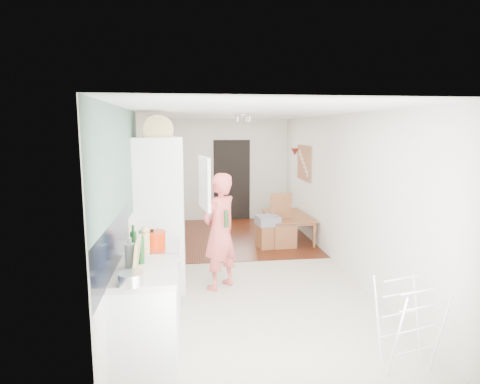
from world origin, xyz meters
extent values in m
cube|color=beige|center=(0.00, 0.00, 0.00)|extent=(3.20, 7.00, 0.01)
cube|color=#5F2417|center=(0.00, 1.85, 0.01)|extent=(3.20, 3.30, 0.01)
cube|color=slate|center=(-1.59, -2.00, 1.85)|extent=(0.02, 3.00, 1.30)
cube|color=black|center=(-1.59, -2.55, 1.15)|extent=(0.02, 1.90, 0.50)
cube|color=black|center=(0.20, 3.48, 1.00)|extent=(0.90, 0.04, 2.00)
cube|color=white|center=(-1.30, -2.55, 0.43)|extent=(0.60, 0.90, 0.86)
cube|color=silver|center=(-1.30, -2.55, 0.89)|extent=(0.62, 0.92, 0.06)
cube|color=white|center=(-1.30, -1.80, 0.44)|extent=(0.60, 0.60, 0.88)
cube|color=silver|center=(-1.30, -1.80, 0.90)|extent=(0.60, 0.60, 0.04)
cube|color=white|center=(-1.27, -0.78, 1.07)|extent=(0.66, 0.66, 2.15)
cube|color=white|center=(-0.66, -1.08, 1.55)|extent=(0.14, 0.56, 0.70)
cube|color=white|center=(-0.96, -0.78, 1.55)|extent=(0.02, 0.52, 0.66)
cube|color=tan|center=(1.58, 1.90, 1.55)|extent=(0.03, 0.90, 0.70)
cube|color=brown|center=(1.57, 1.90, 1.55)|extent=(0.00, 0.94, 0.74)
cone|color=maroon|center=(1.54, 2.55, 1.75)|extent=(0.18, 0.18, 0.16)
imported|color=#DD5752|center=(-0.45, -0.87, 0.98)|extent=(0.85, 0.83, 1.96)
imported|color=brown|center=(1.17, 1.49, 0.22)|extent=(0.73, 1.27, 0.44)
cube|color=gray|center=(0.61, 0.97, 0.54)|extent=(0.46, 0.46, 0.18)
cylinder|color=red|center=(-1.30, -1.80, 1.01)|extent=(0.36, 0.36, 0.18)
cylinder|color=silver|center=(-1.38, -2.95, 0.97)|extent=(0.27, 0.27, 0.11)
cylinder|color=#17441B|center=(-0.37, -1.03, 1.05)|extent=(0.05, 0.05, 0.24)
cylinder|color=#17441B|center=(-1.36, -2.38, 1.06)|extent=(0.07, 0.07, 0.28)
cylinder|color=#17441B|center=(-1.45, -2.24, 1.07)|extent=(0.08, 0.08, 0.29)
cylinder|color=beige|center=(-1.45, -2.49, 1.04)|extent=(0.10, 0.10, 0.24)
cylinder|color=tan|center=(-1.34, -2.12, 1.04)|extent=(0.08, 0.08, 0.25)
cylinder|color=tan|center=(-1.33, -2.02, 1.03)|extent=(0.06, 0.06, 0.22)
camera|label=1|loc=(-0.87, -6.36, 2.26)|focal=30.00mm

